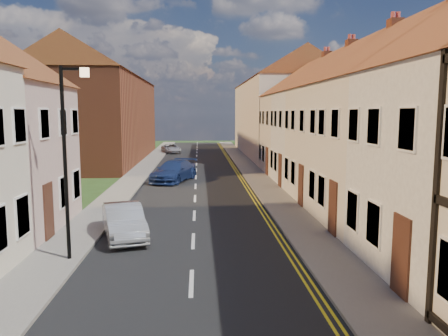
{
  "coord_description": "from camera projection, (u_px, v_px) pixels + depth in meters",
  "views": [
    {
      "loc": [
        0.23,
        6.36,
        4.72
      ],
      "look_at": [
        1.45,
        27.34,
        2.04
      ],
      "focal_mm": 35.0,
      "sensor_mm": 36.0,
      "label": 1
    }
  ],
  "objects": [
    {
      "name": "road",
      "position": [
        195.0,
        199.0,
        24.0
      ],
      "size": [
        7.0,
        90.0,
        0.02
      ],
      "primitive_type": "cube",
      "color": "black",
      "rests_on": "ground"
    },
    {
      "name": "pavement_left",
      "position": [
        114.0,
        199.0,
        23.74
      ],
      "size": [
        1.8,
        90.0,
        0.12
      ],
      "primitive_type": "cube",
      "color": "gray",
      "rests_on": "ground"
    },
    {
      "name": "pavement_right",
      "position": [
        274.0,
        197.0,
        24.24
      ],
      "size": [
        1.8,
        90.0,
        0.12
      ],
      "primitive_type": "cube",
      "color": "gray",
      "rests_on": "ground"
    },
    {
      "name": "cottage_r_cream_mid",
      "position": [
        424.0,
        118.0,
        17.52
      ],
      "size": [
        8.3,
        5.2,
        9.0
      ],
      "color": "beige",
      "rests_on": "ground"
    },
    {
      "name": "cottage_r_pink",
      "position": [
        372.0,
        117.0,
        22.87
      ],
      "size": [
        8.3,
        6.0,
        9.0
      ],
      "color": "beige",
      "rests_on": "ground"
    },
    {
      "name": "cottage_r_white_far",
      "position": [
        339.0,
        116.0,
        28.22
      ],
      "size": [
        8.3,
        5.2,
        9.0
      ],
      "color": "silver",
      "rests_on": "ground"
    },
    {
      "name": "cottage_r_cream_far",
      "position": [
        316.0,
        116.0,
        33.57
      ],
      "size": [
        8.3,
        6.0,
        9.0
      ],
      "color": "beige",
      "rests_on": "ground"
    },
    {
      "name": "block_right_far",
      "position": [
        280.0,
        107.0,
        48.62
      ],
      "size": [
        8.3,
        24.2,
        10.5
      ],
      "color": "beige",
      "rests_on": "ground"
    },
    {
      "name": "block_left_far",
      "position": [
        101.0,
        107.0,
        42.6
      ],
      "size": [
        8.3,
        24.2,
        10.5
      ],
      "color": "brown",
      "rests_on": "ground"
    },
    {
      "name": "lamppost",
      "position": [
        67.0,
        151.0,
        13.43
      ],
      "size": [
        0.88,
        0.15,
        6.0
      ],
      "color": "black",
      "rests_on": "pavement_left"
    },
    {
      "name": "car_mid",
      "position": [
        124.0,
        221.0,
        16.46
      ],
      "size": [
        2.37,
        4.1,
        1.28
      ],
      "primitive_type": "imported",
      "rotation": [
        0.0,
        0.0,
        0.28
      ],
      "color": "#A4A7AC",
      "rests_on": "ground"
    },
    {
      "name": "car_far",
      "position": [
        174.0,
        171.0,
        30.0
      ],
      "size": [
        3.52,
        5.27,
        1.42
      ],
      "primitive_type": "imported",
      "rotation": [
        0.0,
        0.0,
        -0.34
      ],
      "color": "navy",
      "rests_on": "ground"
    },
    {
      "name": "car_distant",
      "position": [
        171.0,
        149.0,
        50.92
      ],
      "size": [
        2.72,
        4.2,
        1.08
      ],
      "primitive_type": "imported",
      "rotation": [
        0.0,
        0.0,
        0.26
      ],
      "color": "#AFB0B7",
      "rests_on": "ground"
    }
  ]
}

